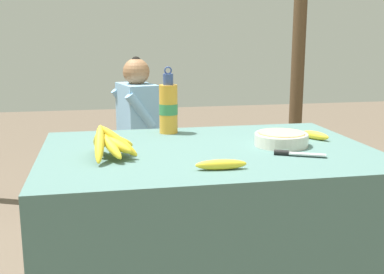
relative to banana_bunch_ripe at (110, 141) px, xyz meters
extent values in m
cube|color=#4C706B|center=(0.38, 0.07, -0.43)|extent=(1.30, 0.91, 0.74)
sphere|color=#4C381E|center=(-0.03, 0.00, 0.00)|extent=(0.05, 0.05, 0.05)
ellipsoid|color=yellow|center=(-0.04, -0.06, 0.01)|extent=(0.05, 0.15, 0.14)
ellipsoid|color=yellow|center=(0.00, -0.05, 0.00)|extent=(0.11, 0.15, 0.11)
ellipsoid|color=yellow|center=(0.01, -0.03, 0.00)|extent=(0.15, 0.13, 0.09)
ellipsoid|color=yellow|center=(0.03, -0.02, 0.00)|extent=(0.16, 0.09, 0.13)
ellipsoid|color=yellow|center=(0.03, 0.00, 0.00)|extent=(0.14, 0.03, 0.12)
ellipsoid|color=yellow|center=(0.02, 0.02, 0.00)|extent=(0.15, 0.08, 0.09)
ellipsoid|color=yellow|center=(0.01, 0.04, 0.00)|extent=(0.14, 0.12, 0.12)
ellipsoid|color=yellow|center=(-0.01, 0.06, 0.00)|extent=(0.08, 0.15, 0.10)
ellipsoid|color=yellow|center=(-0.04, 0.06, 0.00)|extent=(0.06, 0.16, 0.11)
cylinder|color=silver|center=(0.69, 0.07, -0.04)|extent=(0.22, 0.22, 0.05)
torus|color=silver|center=(0.69, 0.07, -0.02)|extent=(0.22, 0.22, 0.01)
cylinder|color=#D1B77A|center=(0.69, 0.07, -0.01)|extent=(0.19, 0.19, 0.01)
cylinder|color=gold|center=(0.28, 0.41, 0.05)|extent=(0.08, 0.08, 0.22)
cylinder|color=#38844C|center=(0.28, 0.41, 0.05)|extent=(0.09, 0.09, 0.05)
cylinder|color=#33477F|center=(0.28, 0.41, 0.18)|extent=(0.05, 0.05, 0.05)
torus|color=#33477F|center=(0.28, 0.41, 0.22)|extent=(0.04, 0.01, 0.04)
ellipsoid|color=yellow|center=(0.36, -0.23, -0.04)|extent=(0.18, 0.05, 0.04)
ellipsoid|color=yellow|center=(0.88, 0.16, -0.04)|extent=(0.10, 0.14, 0.04)
cube|color=#BCBCC1|center=(0.72, -0.12, -0.05)|extent=(0.13, 0.08, 0.00)
cylinder|color=black|center=(0.63, -0.08, -0.05)|extent=(0.06, 0.04, 0.02)
cube|color=#4C3823|center=(0.30, 1.51, -0.40)|extent=(1.32, 0.32, 0.04)
cube|color=#4C3823|center=(-0.26, 1.39, -0.61)|extent=(0.06, 0.06, 0.38)
cube|color=#4C3823|center=(0.86, 1.39, -0.61)|extent=(0.06, 0.06, 0.38)
cube|color=#4C3823|center=(-0.26, 1.63, -0.61)|extent=(0.06, 0.06, 0.38)
cube|color=#4C3823|center=(0.86, 1.63, -0.61)|extent=(0.06, 0.06, 0.38)
cylinder|color=#473828|center=(-0.01, 1.33, -0.59)|extent=(0.09, 0.09, 0.41)
cylinder|color=#473828|center=(0.11, 1.35, -0.38)|extent=(0.31, 0.16, 0.09)
cylinder|color=#473828|center=(-0.05, 1.51, -0.59)|extent=(0.09, 0.09, 0.41)
cylinder|color=#473828|center=(0.07, 1.54, -0.38)|extent=(0.31, 0.16, 0.09)
cube|color=#84B7E0|center=(0.22, 1.48, -0.16)|extent=(0.27, 0.38, 0.45)
cylinder|color=#84B7E0|center=(0.23, 1.31, -0.10)|extent=(0.21, 0.11, 0.25)
cylinder|color=#84B7E0|center=(0.15, 1.63, -0.10)|extent=(0.21, 0.11, 0.25)
sphere|color=#9E704C|center=(0.22, 1.48, 0.14)|extent=(0.18, 0.18, 0.18)
sphere|color=black|center=(0.22, 1.48, 0.21)|extent=(0.07, 0.07, 0.07)
sphere|color=#4C381E|center=(0.67, 1.51, -0.33)|extent=(0.04, 0.04, 0.04)
ellipsoid|color=#9EB24C|center=(0.67, 1.46, -0.33)|extent=(0.05, 0.13, 0.10)
ellipsoid|color=#9EB24C|center=(0.71, 1.47, -0.33)|extent=(0.14, 0.13, 0.11)
ellipsoid|color=#9EB24C|center=(0.72, 1.49, -0.34)|extent=(0.16, 0.07, 0.09)
ellipsoid|color=#9EB24C|center=(0.72, 1.53, -0.34)|extent=(0.15, 0.08, 0.08)
ellipsoid|color=#9EB24C|center=(0.70, 1.56, -0.33)|extent=(0.11, 0.14, 0.11)
ellipsoid|color=#9EB24C|center=(0.68, 1.56, -0.33)|extent=(0.07, 0.14, 0.10)
cylinder|color=#4C3823|center=(1.52, 1.85, 0.59)|extent=(0.10, 0.10, 2.79)
camera|label=1|loc=(-0.04, -1.74, 0.38)|focal=45.00mm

